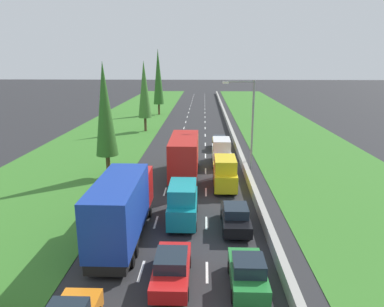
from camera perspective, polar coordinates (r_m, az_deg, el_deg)
name	(u,v)px	position (r m, az deg, el deg)	size (l,w,h in m)	color
ground_plane	(195,125)	(62.90, 0.47, 4.54)	(300.00, 300.00, 0.00)	#28282B
grass_verge_left	(123,124)	(64.45, -10.88, 4.54)	(14.00, 140.00, 0.04)	#387528
grass_verge_right	(278,125)	(64.17, 13.43, 4.36)	(14.00, 140.00, 0.04)	#387528
median_barrier	(228,123)	(62.95, 5.69, 4.87)	(0.44, 120.00, 0.85)	#9E9B93
lane_markings	(195,125)	(62.90, 0.47, 4.55)	(3.64, 116.00, 0.01)	white
red_sedan_centre_lane	(172,268)	(18.95, -3.22, -17.60)	(1.82, 4.50, 1.64)	red
green_hatchback_right_lane	(248,273)	(18.72, 8.79, -18.11)	(1.74, 3.90, 1.72)	#237A33
black_sedan_right_lane	(235,217)	(24.45, 6.87, -9.91)	(1.82, 4.50, 1.64)	black
teal_van_centre_lane	(183,203)	(24.99, -1.45, -7.79)	(1.96, 4.90, 2.82)	teal
blue_box_truck_left_lane	(122,207)	(22.69, -10.93, -8.30)	(2.46, 9.40, 4.18)	black
yellow_van_right_lane	(225,173)	(31.47, 5.21, -3.08)	(1.96, 4.90, 2.82)	yellow
red_box_truck_centre_lane	(185,156)	(33.71, -1.17, -0.44)	(2.46, 9.40, 4.18)	black
white_van_right_lane	(221,152)	(38.77, 4.64, 0.30)	(1.96, 4.90, 2.82)	white
yellow_hatchback_right_lane	(219,142)	(45.67, 4.33, 1.76)	(1.74, 3.90, 1.72)	yellow
poplar_tree_second	(105,110)	(34.28, -13.59, 6.75)	(2.07, 2.07, 10.88)	#4C3823
poplar_tree_third	(144,90)	(56.80, -7.54, 9.97)	(2.07, 2.07, 10.91)	#4C3823
poplar_tree_fourth	(158,77)	(74.56, -5.35, 11.95)	(2.13, 2.13, 13.18)	#4C3823
street_light_mast	(249,118)	(36.79, 9.03, 5.50)	(3.20, 0.28, 9.00)	gray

